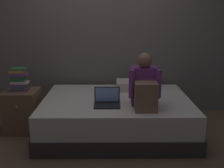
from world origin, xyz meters
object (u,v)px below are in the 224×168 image
(pillow, at_px, (135,85))
(book_stack, at_px, (19,79))
(bed, at_px, (116,115))
(person_sitting, at_px, (145,87))
(nightstand, at_px, (23,111))
(laptop, at_px, (107,101))

(pillow, xyz_separation_m, book_stack, (-1.61, -0.38, 0.19))
(bed, bearing_deg, person_sitting, -46.11)
(nightstand, bearing_deg, laptop, -16.24)
(person_sitting, distance_m, laptop, 0.50)
(bed, bearing_deg, laptop, -113.12)
(laptop, bearing_deg, nightstand, 163.76)
(book_stack, bearing_deg, bed, -3.02)
(bed, bearing_deg, book_stack, 176.98)
(nightstand, relative_size, book_stack, 1.87)
(person_sitting, distance_m, pillow, 0.82)
(nightstand, height_order, pillow, pillow)
(pillow, distance_m, book_stack, 1.67)
(pillow, bearing_deg, nightstand, -165.96)
(nightstand, height_order, person_sitting, person_sitting)
(bed, relative_size, person_sitting, 3.05)
(bed, distance_m, book_stack, 1.41)
(nightstand, distance_m, pillow, 1.66)
(person_sitting, bearing_deg, laptop, 173.44)
(bed, xyz_separation_m, person_sitting, (0.33, -0.34, 0.50))
(nightstand, height_order, book_stack, book_stack)
(pillow, height_order, book_stack, book_stack)
(bed, xyz_separation_m, book_stack, (-1.32, 0.07, 0.50))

